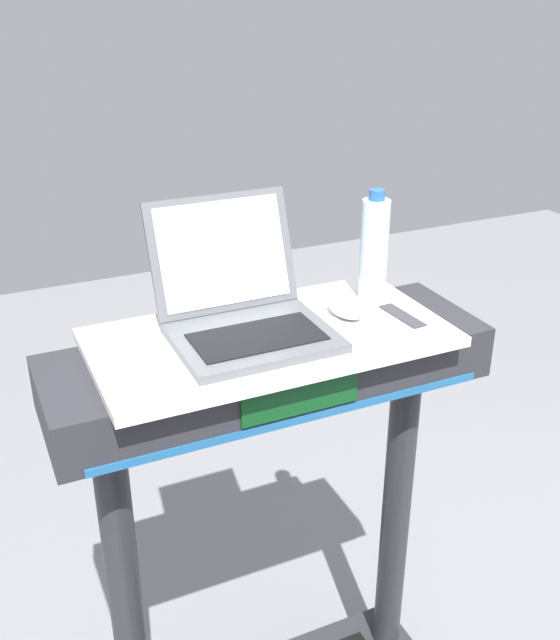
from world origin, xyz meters
name	(u,v)px	position (x,y,z in m)	size (l,w,h in m)	color
desk_board	(270,338)	(0.00, 0.70, 1.13)	(0.71, 0.37, 0.02)	white
laptop	(243,309)	(-0.04, 0.73, 1.19)	(0.30, 0.32, 0.24)	#515459
computer_mouse	(346,308)	(0.18, 0.71, 1.16)	(0.06, 0.10, 0.03)	#B2B2B7
water_bottle	(374,248)	(0.28, 0.77, 1.26)	(0.06, 0.06, 0.24)	silver
tv_remote	(402,320)	(0.26, 0.62, 1.15)	(0.06, 0.16, 0.02)	silver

